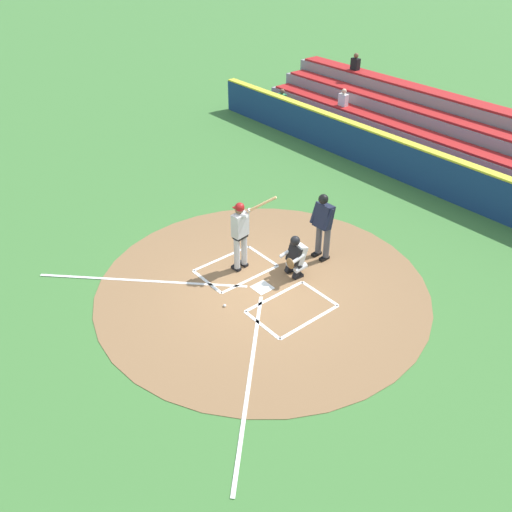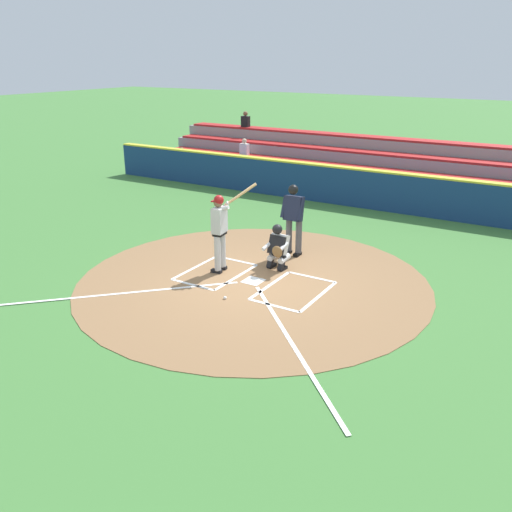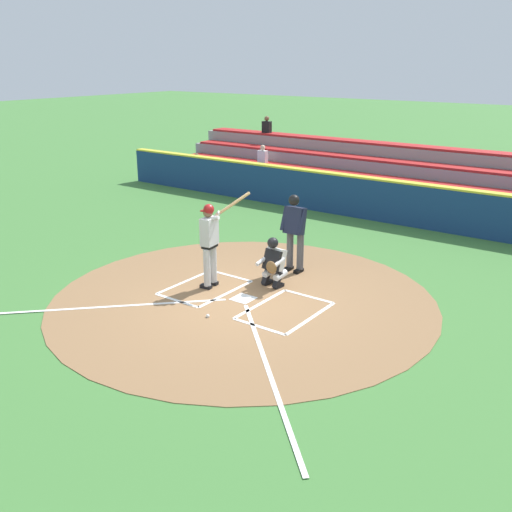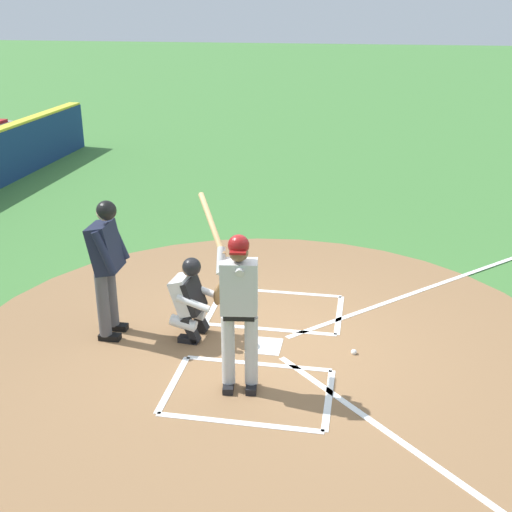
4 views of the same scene
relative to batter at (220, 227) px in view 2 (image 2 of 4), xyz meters
name	(u,v)px [view 2 (image 2 of 4)]	position (x,y,z in m)	size (l,w,h in m)	color
ground_plane	(253,281)	(-0.98, 0.13, -1.10)	(120.00, 120.00, 0.00)	#427A38
dirt_circle	(253,281)	(-0.98, 0.13, -1.09)	(8.00, 8.00, 0.01)	olive
home_plate_and_chalk	(232,294)	(-0.98, 1.01, -1.08)	(7.93, 4.91, 0.01)	white
batter	(220,227)	(0.00, 0.00, 0.00)	(0.88, 0.82, 2.13)	#BCBCBC
catcher	(278,246)	(-1.08, -0.84, -0.51)	(0.59, 0.65, 1.13)	black
plate_umpire	(294,215)	(-0.94, -1.90, -0.02)	(0.59, 0.42, 1.86)	#4C4C51
baseball	(225,298)	(-0.98, 1.27, -1.06)	(0.07, 0.07, 0.07)	white
backstop_wall	(370,189)	(-0.98, -7.37, -0.45)	(22.00, 0.36, 1.31)	navy
bleacher_stand	(395,173)	(-0.98, -10.07, -0.40)	(20.00, 3.40, 2.55)	gray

